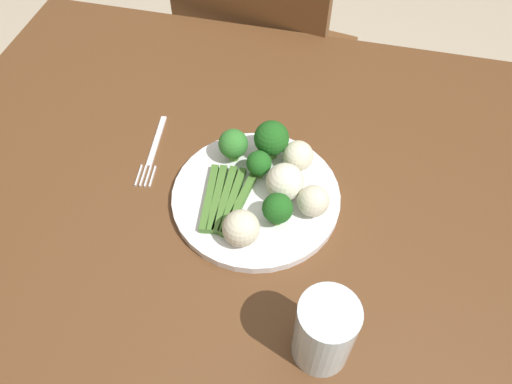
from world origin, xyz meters
name	(u,v)px	position (x,y,z in m)	size (l,w,h in m)	color
ground_plane	(255,339)	(0.00, 0.00, -0.01)	(6.00, 6.00, 0.02)	#B7A88E
dining_table	(254,217)	(0.00, 0.00, 0.62)	(1.19, 0.85, 0.73)	brown
chair	(262,69)	(0.11, -0.56, 0.50)	(0.46, 0.46, 0.87)	brown
plate	(256,197)	(-0.01, 0.04, 0.74)	(0.27, 0.27, 0.01)	white
asparagus_bundle	(225,200)	(0.03, 0.07, 0.75)	(0.08, 0.13, 0.01)	#47752D
broccoli_front_left	(271,139)	(-0.02, -0.05, 0.79)	(0.06, 0.06, 0.07)	#4C7F2B
broccoli_right	(258,165)	(-0.01, 0.00, 0.77)	(0.04, 0.04, 0.05)	#4C7F2B
broccoli_front	(278,209)	(-0.06, 0.08, 0.78)	(0.05, 0.05, 0.06)	#4C7F2B
broccoli_back	(233,144)	(0.04, -0.03, 0.78)	(0.05, 0.05, 0.06)	#609E3D
cauliflower_back_right	(241,228)	(-0.01, 0.13, 0.77)	(0.06, 0.06, 0.06)	beige
cauliflower_edge	(285,182)	(-0.06, 0.03, 0.78)	(0.06, 0.06, 0.06)	silver
cauliflower_near_fork	(298,156)	(-0.07, -0.03, 0.77)	(0.05, 0.05, 0.05)	beige
cauliflower_left	(313,201)	(-0.11, 0.05, 0.77)	(0.05, 0.05, 0.05)	beige
fork	(153,151)	(0.19, -0.02, 0.73)	(0.04, 0.17, 0.00)	silver
water_glass	(325,332)	(-0.15, 0.26, 0.79)	(0.08, 0.08, 0.12)	silver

